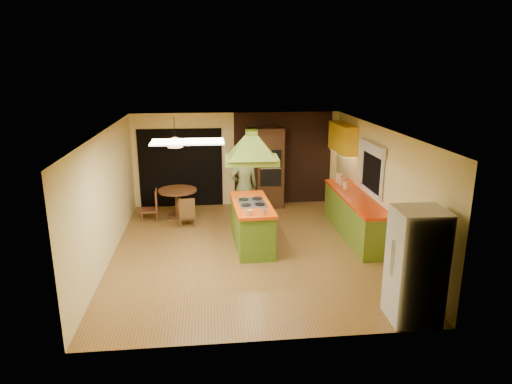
{
  "coord_description": "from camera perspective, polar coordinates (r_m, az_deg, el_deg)",
  "views": [
    {
      "loc": [
        -0.77,
        -8.77,
        3.74
      ],
      "look_at": [
        0.21,
        0.33,
        1.15
      ],
      "focal_mm": 32.0,
      "sensor_mm": 36.0,
      "label": 1
    }
  ],
  "objects": [
    {
      "name": "dining_table",
      "position": [
        11.55,
        -9.76,
        -0.71
      ],
      "size": [
        0.96,
        0.96,
        0.72
      ],
      "rotation": [
        0.0,
        0.0,
        -0.38
      ],
      "color": "brown",
      "rests_on": "ground"
    },
    {
      "name": "ground",
      "position": [
        9.56,
        -1.02,
        -7.22
      ],
      "size": [
        6.5,
        6.5,
        0.0
      ],
      "primitive_type": "plane",
      "color": "olive",
      "rests_on": "ground"
    },
    {
      "name": "canister_medium",
      "position": [
        11.13,
        10.63,
        1.33
      ],
      "size": [
        0.16,
        0.16,
        0.18
      ],
      "primitive_type": "cylinder",
      "rotation": [
        0.0,
        0.0,
        0.26
      ],
      "color": "beige",
      "rests_on": "right_counter"
    },
    {
      "name": "fluor_panel",
      "position": [
        7.68,
        -8.55,
        6.22
      ],
      "size": [
        1.2,
        0.6,
        0.03
      ],
      "primitive_type": "cube",
      "color": "white",
      "rests_on": "ceiling_plane"
    },
    {
      "name": "chair_left",
      "position": [
        11.56,
        -13.22,
        -1.56
      ],
      "size": [
        0.43,
        0.43,
        0.75
      ],
      "primitive_type": null,
      "rotation": [
        0.0,
        0.0,
        -1.51
      ],
      "color": "brown",
      "rests_on": "ground"
    },
    {
      "name": "brick_panel",
      "position": [
        12.42,
        3.37,
        4.2
      ],
      "size": [
        2.64,
        0.03,
        2.5
      ],
      "primitive_type": "cube",
      "color": "#381E14",
      "rests_on": "ground"
    },
    {
      "name": "pendant_lamp",
      "position": [
        11.24,
        -10.09,
        6.13
      ],
      "size": [
        0.44,
        0.44,
        0.24
      ],
      "primitive_type": "cone",
      "rotation": [
        0.0,
        0.0,
        -0.26
      ],
      "color": "#FF9E3F",
      "rests_on": "ceiling_plane"
    },
    {
      "name": "refrigerator",
      "position": [
        7.19,
        19.36,
        -8.67
      ],
      "size": [
        0.73,
        0.7,
        1.74
      ],
      "primitive_type": "cube",
      "rotation": [
        0.0,
        0.0,
        -0.03
      ],
      "color": "silver",
      "rests_on": "ground"
    },
    {
      "name": "wall_oven",
      "position": [
        12.12,
        1.66,
        3.05
      ],
      "size": [
        0.73,
        0.63,
        2.13
      ],
      "rotation": [
        0.0,
        0.0,
        0.05
      ],
      "color": "#4D2E18",
      "rests_on": "ground"
    },
    {
      "name": "man",
      "position": [
        10.71,
        -1.48,
        0.61
      ],
      "size": [
        0.78,
        0.61,
        1.87
      ],
      "primitive_type": "imported",
      "rotation": [
        0.0,
        0.0,
        3.4
      ],
      "color": "#565E32",
      "rests_on": "ground"
    },
    {
      "name": "chair_near",
      "position": [
        10.96,
        -8.61,
        -2.37
      ],
      "size": [
        0.42,
        0.42,
        0.71
      ],
      "primitive_type": null,
      "rotation": [
        0.0,
        0.0,
        3.21
      ],
      "color": "brown",
      "rests_on": "ground"
    },
    {
      "name": "upper_cabinets",
      "position": [
        11.61,
        10.76,
        6.65
      ],
      "size": [
        0.34,
        1.4,
        0.7
      ],
      "primitive_type": "cube",
      "color": "yellow",
      "rests_on": "room_walls"
    },
    {
      "name": "room_walls",
      "position": [
        9.15,
        -1.06,
        0.0
      ],
      "size": [
        5.5,
        6.5,
        6.5
      ],
      "color": "#FFF5B6",
      "rests_on": "ground"
    },
    {
      "name": "ceiling_plane",
      "position": [
        8.89,
        -1.1,
        7.78
      ],
      "size": [
        6.5,
        6.5,
        0.0
      ],
      "primitive_type": "plane",
      "rotation": [
        3.14,
        0.0,
        0.0
      ],
      "color": "silver",
      "rests_on": "room_walls"
    },
    {
      "name": "canister_large",
      "position": [
        11.32,
        10.34,
        1.7
      ],
      "size": [
        0.2,
        0.2,
        0.23
      ],
      "primitive_type": "cylinder",
      "rotation": [
        0.0,
        0.0,
        -0.34
      ],
      "color": "#F9EDC8",
      "rests_on": "right_counter"
    },
    {
      "name": "kitchen_island",
      "position": [
        9.61,
        -0.53,
        -4.03
      ],
      "size": [
        0.84,
        1.92,
        0.96
      ],
      "rotation": [
        0.0,
        0.0,
        0.04
      ],
      "color": "#598521",
      "rests_on": "ground"
    },
    {
      "name": "right_counter",
      "position": [
        10.44,
        12.2,
        -2.88
      ],
      "size": [
        0.62,
        3.05,
        0.92
      ],
      "color": "olive",
      "rests_on": "ground"
    },
    {
      "name": "canister_small",
      "position": [
        10.8,
        11.16,
        0.83
      ],
      "size": [
        0.16,
        0.16,
        0.17
      ],
      "primitive_type": "cylinder",
      "rotation": [
        0.0,
        0.0,
        0.22
      ],
      "color": "#F4E9C4",
      "rests_on": "right_counter"
    },
    {
      "name": "window_right",
      "position": [
        10.0,
        14.33,
        3.95
      ],
      "size": [
        0.12,
        1.35,
        1.06
      ],
      "color": "black",
      "rests_on": "room_walls"
    },
    {
      "name": "range_hood",
      "position": [
        9.17,
        -0.56,
        6.43
      ],
      "size": [
        1.1,
        0.82,
        0.8
      ],
      "rotation": [
        0.0,
        0.0,
        -0.04
      ],
      "color": "#5C731C",
      "rests_on": "ceiling_plane"
    },
    {
      "name": "nook_opening",
      "position": [
        12.32,
        -9.38,
        2.97
      ],
      "size": [
        2.2,
        0.03,
        2.1
      ],
      "primitive_type": "cube",
      "color": "black",
      "rests_on": "ground"
    }
  ]
}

